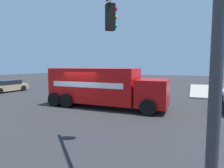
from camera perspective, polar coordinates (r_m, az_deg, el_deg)
The scene contains 4 objects.
ground_plane at distance 13.58m, azimuth -8.35°, elevation -6.94°, with size 100.00×100.00×0.00m, color #2B2B2D.
delivery_truck at distance 13.36m, azimuth -2.62°, elevation -0.82°, with size 8.35×2.82×2.74m.
traffic_light_primary at distance 4.70m, azimuth 13.38°, elevation 16.02°, with size 3.60×3.51×5.67m.
sedan_tan at distance 24.31m, azimuth -29.13°, elevation -0.59°, with size 2.25×4.40×1.31m.
Camera 1 is at (-6.95, 11.30, 2.91)m, focal length 30.21 mm.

